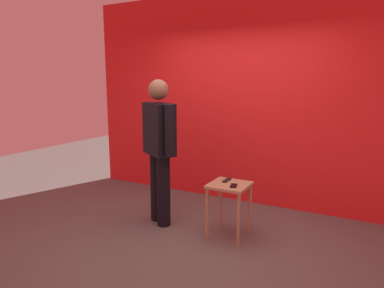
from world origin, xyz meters
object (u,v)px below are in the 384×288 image
cell_phone (234,186)px  tv_remote (227,180)px  standing_person (159,145)px  side_table (229,195)px

cell_phone → tv_remote: size_ratio=0.85×
cell_phone → standing_person: bearing=164.1°
cell_phone → tv_remote: (-0.14, 0.15, 0.01)m
side_table → standing_person: bearing=-177.9°
tv_remote → cell_phone: bearing=-46.3°
standing_person → cell_phone: (0.98, -0.03, -0.36)m
side_table → tv_remote: tv_remote is taller
side_table → cell_phone: cell_phone is taller
side_table → tv_remote: 0.18m
standing_person → side_table: size_ratio=2.84×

